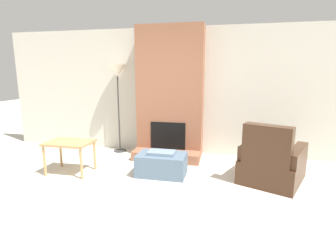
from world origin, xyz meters
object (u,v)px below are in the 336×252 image
(side_table, at_px, (69,146))
(floor_lamp_left, at_px, (117,76))
(ottoman, at_px, (162,164))
(armchair, at_px, (271,165))

(side_table, height_order, floor_lamp_left, floor_lamp_left)
(ottoman, distance_m, armchair, 1.75)
(armchair, relative_size, floor_lamp_left, 0.68)
(ottoman, relative_size, floor_lamp_left, 0.44)
(floor_lamp_left, bearing_deg, armchair, -19.30)
(armchair, xyz_separation_m, side_table, (-3.30, -0.33, 0.20))
(armchair, height_order, floor_lamp_left, floor_lamp_left)
(ottoman, distance_m, side_table, 1.60)
(ottoman, height_order, floor_lamp_left, floor_lamp_left)
(ottoman, bearing_deg, side_table, -171.33)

